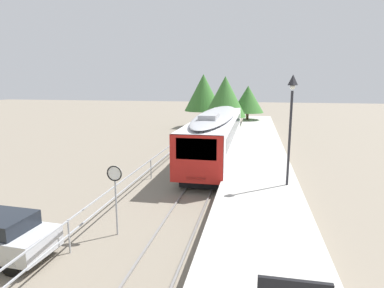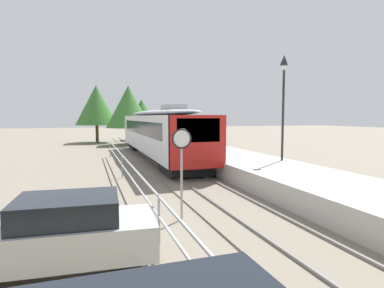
% 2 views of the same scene
% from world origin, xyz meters
% --- Properties ---
extents(ground_plane, '(160.00, 160.00, 0.00)m').
position_xyz_m(ground_plane, '(-3.00, 22.00, 0.00)').
color(ground_plane, slate).
extents(track_rails, '(3.20, 60.00, 0.14)m').
position_xyz_m(track_rails, '(0.00, 22.00, 0.03)').
color(track_rails, slate).
rests_on(track_rails, ground).
extents(commuter_train, '(2.82, 18.41, 3.74)m').
position_xyz_m(commuter_train, '(0.00, 27.57, 2.14)').
color(commuter_train, silver).
rests_on(commuter_train, track_rails).
extents(station_platform, '(3.90, 60.00, 0.90)m').
position_xyz_m(station_platform, '(3.25, 22.00, 0.45)').
color(station_platform, '#B7B5AD').
rests_on(station_platform, ground).
extents(platform_lamp_mid_platform, '(0.34, 0.34, 5.35)m').
position_xyz_m(platform_lamp_mid_platform, '(4.58, 18.52, 4.62)').
color(platform_lamp_mid_platform, '#232328').
rests_on(platform_lamp_mid_platform, station_platform).
extents(speed_limit_sign, '(0.61, 0.10, 2.81)m').
position_xyz_m(speed_limit_sign, '(-2.25, 13.60, 2.12)').
color(speed_limit_sign, '#9EA0A5').
rests_on(speed_limit_sign, ground).
extents(carpark_fence, '(0.06, 36.06, 1.25)m').
position_xyz_m(carpark_fence, '(-3.30, 12.00, 0.91)').
color(carpark_fence, '#9EA0A5').
rests_on(carpark_fence, ground).
extents(tree_behind_carpark, '(4.29, 4.29, 5.46)m').
position_xyz_m(tree_behind_carpark, '(1.90, 46.84, 3.66)').
color(tree_behind_carpark, brown).
rests_on(tree_behind_carpark, ground).
extents(tree_behind_station_far, '(5.00, 5.00, 6.98)m').
position_xyz_m(tree_behind_station_far, '(-3.88, 44.98, 4.56)').
color(tree_behind_station_far, brown).
rests_on(tree_behind_station_far, ground).
extents(tree_distant_left, '(4.98, 4.98, 6.61)m').
position_xyz_m(tree_distant_left, '(-0.59, 40.41, 4.27)').
color(tree_distant_left, brown).
rests_on(tree_distant_left, ground).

